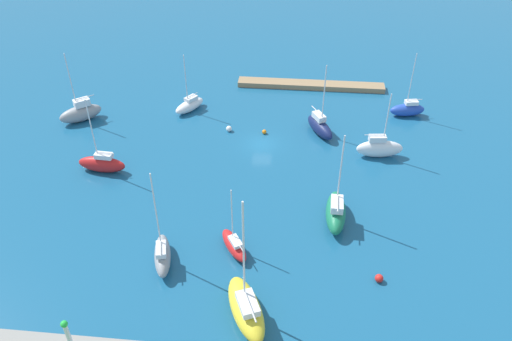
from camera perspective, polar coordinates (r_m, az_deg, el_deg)
The scene contains 16 objects.
water at distance 66.13m, azimuth 0.67°, elevation 3.02°, with size 160.00×160.00×0.00m, color #19567F.
pier_dock at distance 80.30m, azimuth 6.20°, elevation 9.58°, with size 22.69×2.29×0.78m, color #997A56.
harbor_beacon at distance 43.22m, azimuth -20.48°, elevation -16.97°, with size 0.56×0.56×3.73m.
sailboat_gray_far_south at distance 74.65m, azimuth -19.19°, elevation 6.21°, with size 5.87×5.30×10.09m.
sailboat_red_lone_south at distance 50.64m, azimuth -2.49°, elevation -8.39°, with size 3.80×4.93×7.56m.
sailboat_white_lone_north at distance 64.94m, azimuth 13.76°, elevation 2.50°, with size 5.96×2.26×8.83m.
sailboat_green_center_basin at distance 54.11m, azimuth 9.00°, elevation -4.61°, with size 2.27×6.60×10.60m.
sailboat_yellow_outer_mooring at distance 44.97m, azimuth -1.13°, elevation -15.26°, with size 5.14×7.64×12.81m.
sailboat_navy_near_pier at distance 68.27m, azimuth 7.23°, elevation 5.00°, with size 4.43×6.08×10.06m.
sailboat_blue_east_end at distance 75.03m, azimuth 16.74°, elevation 6.64°, with size 5.15×2.58×9.44m.
sailboat_gray_west_end at distance 50.01m, azimuth -10.53°, elevation -9.35°, with size 2.85×5.71×10.68m.
sailboat_red_inner_mooring at distance 63.38m, azimuth -17.01°, elevation 0.77°, with size 5.92×2.02×9.77m.
sailboat_white_mid_basin at distance 73.83m, azimuth -7.52°, elevation 7.34°, with size 4.39×5.25×8.65m.
mooring_buoy_white at distance 68.67m, azimuth -3.07°, elevation 4.73°, with size 0.77×0.77×0.77m, color white.
mooring_buoy_red at distance 49.50m, azimuth 13.73°, elevation -11.74°, with size 0.80×0.80×0.80m, color red.
mooring_buoy_orange at distance 68.10m, azimuth 0.94°, elevation 4.40°, with size 0.60×0.60×0.60m, color orange.
Camera 1 is at (-4.63, 54.94, 36.52)m, focal length 35.42 mm.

